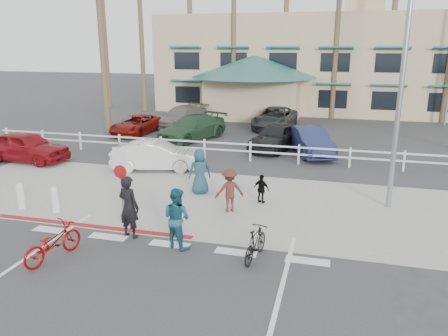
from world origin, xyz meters
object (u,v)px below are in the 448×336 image
(car_white_sedan, at_px, (156,156))
(car_red_compact, at_px, (26,147))
(sign_post, at_px, (121,176))
(bike_red, at_px, (53,243))
(bike_black, at_px, (255,243))

(car_white_sedan, relative_size, car_red_compact, 0.93)
(sign_post, xyz_separation_m, car_red_compact, (-8.12, 5.45, -0.70))
(sign_post, distance_m, car_red_compact, 9.80)
(sign_post, xyz_separation_m, bike_red, (-0.43, -3.24, -0.96))
(bike_black, relative_size, car_red_compact, 0.35)
(car_white_sedan, height_order, car_red_compact, car_red_compact)
(car_red_compact, bearing_deg, bike_black, -115.26)
(sign_post, relative_size, bike_red, 1.54)
(car_white_sedan, distance_m, car_red_compact, 6.90)
(bike_black, height_order, car_white_sedan, car_white_sedan)
(sign_post, height_order, car_red_compact, sign_post)
(sign_post, relative_size, car_red_compact, 0.66)
(bike_red, xyz_separation_m, car_white_sedan, (-0.80, 8.91, 0.18))
(bike_red, height_order, car_white_sedan, car_white_sedan)
(sign_post, xyz_separation_m, car_white_sedan, (-1.22, 5.67, -0.77))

